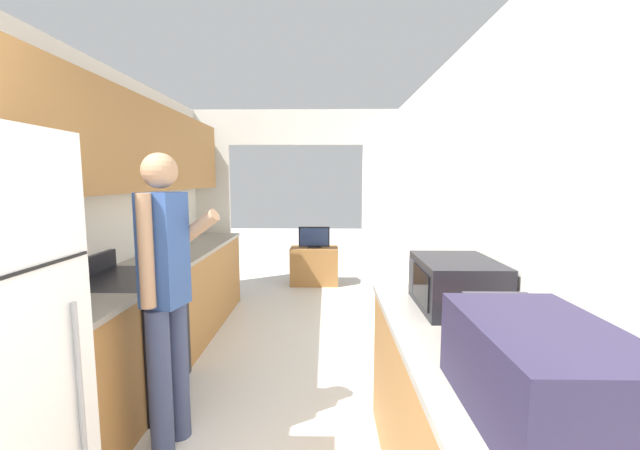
{
  "coord_description": "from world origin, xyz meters",
  "views": [
    {
      "loc": [
        0.41,
        -0.65,
        1.6
      ],
      "look_at": [
        0.36,
        2.49,
        1.23
      ],
      "focal_mm": 22.0,
      "sensor_mm": 36.0,
      "label": 1
    }
  ],
  "objects_px": {
    "person": "(165,293)",
    "knife": "(154,259)",
    "microwave": "(456,284)",
    "book_stack": "(477,336)",
    "range_oven": "(129,337)",
    "suitcase": "(541,372)",
    "tv_cabinet": "(314,266)",
    "television": "(314,238)"
  },
  "relations": [
    {
      "from": "television",
      "to": "suitcase",
      "type": "bearing_deg",
      "value": -80.27
    },
    {
      "from": "range_oven",
      "to": "knife",
      "type": "distance_m",
      "value": 0.75
    },
    {
      "from": "range_oven",
      "to": "television",
      "type": "distance_m",
      "value": 3.37
    },
    {
      "from": "microwave",
      "to": "book_stack",
      "type": "bearing_deg",
      "value": -97.25
    },
    {
      "from": "book_stack",
      "to": "knife",
      "type": "xyz_separation_m",
      "value": [
        -2.14,
        1.71,
        -0.03
      ]
    },
    {
      "from": "suitcase",
      "to": "person",
      "type": "bearing_deg",
      "value": 144.81
    },
    {
      "from": "person",
      "to": "microwave",
      "type": "xyz_separation_m",
      "value": [
        1.64,
        -0.1,
        0.09
      ]
    },
    {
      "from": "book_stack",
      "to": "tv_cabinet",
      "type": "height_order",
      "value": "book_stack"
    },
    {
      "from": "book_stack",
      "to": "tv_cabinet",
      "type": "bearing_deg",
      "value": 100.99
    },
    {
      "from": "suitcase",
      "to": "tv_cabinet",
      "type": "height_order",
      "value": "suitcase"
    },
    {
      "from": "book_stack",
      "to": "suitcase",
      "type": "bearing_deg",
      "value": -91.91
    },
    {
      "from": "microwave",
      "to": "person",
      "type": "bearing_deg",
      "value": 176.48
    },
    {
      "from": "person",
      "to": "television",
      "type": "height_order",
      "value": "person"
    },
    {
      "from": "microwave",
      "to": "knife",
      "type": "distance_m",
      "value": 2.52
    },
    {
      "from": "tv_cabinet",
      "to": "television",
      "type": "bearing_deg",
      "value": -90.0
    },
    {
      "from": "range_oven",
      "to": "knife",
      "type": "height_order",
      "value": "range_oven"
    },
    {
      "from": "book_stack",
      "to": "knife",
      "type": "bearing_deg",
      "value": 141.31
    },
    {
      "from": "book_stack",
      "to": "television",
      "type": "bearing_deg",
      "value": 101.1
    },
    {
      "from": "microwave",
      "to": "television",
      "type": "height_order",
      "value": "microwave"
    },
    {
      "from": "book_stack",
      "to": "knife",
      "type": "distance_m",
      "value": 2.74
    },
    {
      "from": "person",
      "to": "tv_cabinet",
      "type": "height_order",
      "value": "person"
    },
    {
      "from": "person",
      "to": "tv_cabinet",
      "type": "xyz_separation_m",
      "value": [
        0.74,
        3.68,
        -0.66
      ]
    },
    {
      "from": "range_oven",
      "to": "microwave",
      "type": "relative_size",
      "value": 1.94
    },
    {
      "from": "person",
      "to": "knife",
      "type": "distance_m",
      "value": 1.26
    },
    {
      "from": "television",
      "to": "microwave",
      "type": "bearing_deg",
      "value": -76.6
    },
    {
      "from": "book_stack",
      "to": "range_oven",
      "type": "bearing_deg",
      "value": 151.93
    },
    {
      "from": "tv_cabinet",
      "to": "range_oven",
      "type": "bearing_deg",
      "value": -111.64
    },
    {
      "from": "person",
      "to": "book_stack",
      "type": "xyz_separation_m",
      "value": [
        1.57,
        -0.59,
        -0.01
      ]
    },
    {
      "from": "range_oven",
      "to": "knife",
      "type": "relative_size",
      "value": 3.33
    },
    {
      "from": "suitcase",
      "to": "knife",
      "type": "relative_size",
      "value": 2.09
    },
    {
      "from": "suitcase",
      "to": "television",
      "type": "relative_size",
      "value": 1.4
    },
    {
      "from": "microwave",
      "to": "television",
      "type": "bearing_deg",
      "value": 103.4
    },
    {
      "from": "range_oven",
      "to": "book_stack",
      "type": "height_order",
      "value": "range_oven"
    },
    {
      "from": "person",
      "to": "television",
      "type": "distance_m",
      "value": 3.72
    },
    {
      "from": "person",
      "to": "book_stack",
      "type": "distance_m",
      "value": 1.68
    },
    {
      "from": "person",
      "to": "tv_cabinet",
      "type": "distance_m",
      "value": 3.82
    },
    {
      "from": "range_oven",
      "to": "suitcase",
      "type": "distance_m",
      "value": 2.69
    },
    {
      "from": "range_oven",
      "to": "person",
      "type": "relative_size",
      "value": 0.59
    },
    {
      "from": "knife",
      "to": "television",
      "type": "bearing_deg",
      "value": 53.96
    },
    {
      "from": "suitcase",
      "to": "tv_cabinet",
      "type": "relative_size",
      "value": 0.9
    },
    {
      "from": "microwave",
      "to": "book_stack",
      "type": "height_order",
      "value": "microwave"
    },
    {
      "from": "microwave",
      "to": "tv_cabinet",
      "type": "height_order",
      "value": "microwave"
    }
  ]
}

